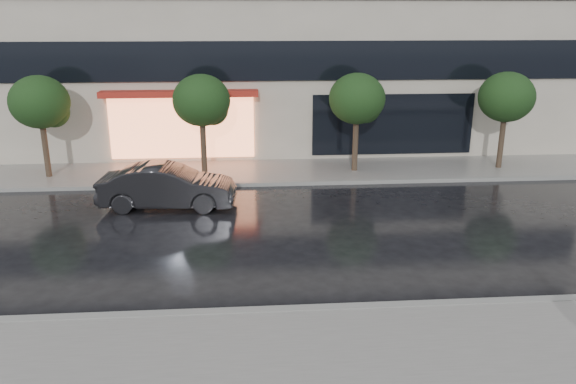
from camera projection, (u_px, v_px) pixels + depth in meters
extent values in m
plane|color=black|center=(307.00, 291.00, 12.95)|extent=(120.00, 120.00, 0.00)
cube|color=slate|center=(327.00, 374.00, 9.84)|extent=(60.00, 4.50, 0.12)
cube|color=slate|center=(280.00, 171.00, 22.68)|extent=(60.00, 3.50, 0.12)
cube|color=gray|center=(312.00, 310.00, 11.98)|extent=(60.00, 0.25, 0.14)
cube|color=gray|center=(283.00, 183.00, 21.01)|extent=(60.00, 0.25, 0.14)
cube|color=black|center=(277.00, 61.00, 23.02)|extent=(28.00, 0.12, 1.60)
cube|color=#FF8C59|center=(182.00, 127.00, 23.52)|extent=(6.00, 0.10, 2.60)
cube|color=#A12318|center=(179.00, 94.00, 22.77)|extent=(6.40, 0.70, 0.25)
cube|color=black|center=(393.00, 124.00, 24.19)|extent=(7.00, 0.10, 2.60)
cylinder|color=#33261C|center=(46.00, 152.00, 21.49)|extent=(0.22, 0.22, 2.20)
ellipsoid|color=black|center=(39.00, 102.00, 20.92)|extent=(2.20, 2.20, 1.98)
sphere|color=black|center=(54.00, 112.00, 21.25)|extent=(1.20, 1.20, 1.20)
cylinder|color=#33261C|center=(204.00, 149.00, 21.92)|extent=(0.22, 0.22, 2.20)
ellipsoid|color=black|center=(201.00, 100.00, 21.35)|extent=(2.20, 2.20, 1.98)
sphere|color=black|center=(213.00, 110.00, 21.69)|extent=(1.20, 1.20, 1.20)
cylinder|color=#33261C|center=(355.00, 146.00, 22.35)|extent=(0.22, 0.22, 2.20)
ellipsoid|color=black|center=(357.00, 99.00, 21.78)|extent=(2.20, 2.20, 1.98)
sphere|color=black|center=(366.00, 108.00, 22.12)|extent=(1.20, 1.20, 1.20)
cylinder|color=#33261C|center=(501.00, 144.00, 22.78)|extent=(0.22, 0.22, 2.20)
ellipsoid|color=black|center=(506.00, 97.00, 22.21)|extent=(2.20, 2.20, 1.98)
sphere|color=black|center=(513.00, 106.00, 22.55)|extent=(1.20, 1.20, 1.20)
imported|color=black|center=(168.00, 186.00, 18.39)|extent=(4.51, 1.84, 1.45)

